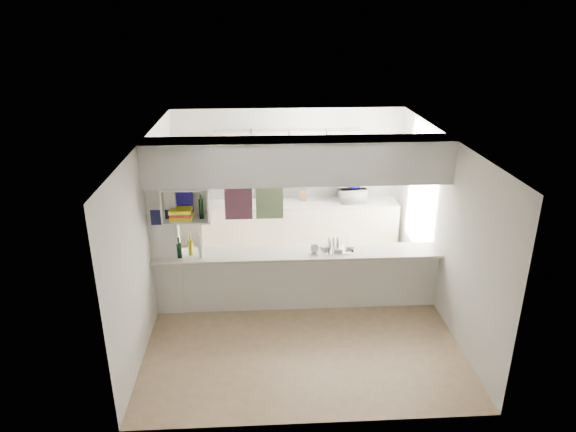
{
  "coord_description": "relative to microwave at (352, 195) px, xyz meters",
  "views": [
    {
      "loc": [
        -0.53,
        -6.75,
        4.19
      ],
      "look_at": [
        -0.12,
        0.5,
        1.29
      ],
      "focal_mm": 32.0,
      "sensor_mm": 36.0,
      "label": 1
    }
  ],
  "objects": [
    {
      "name": "bowl",
      "position": [
        0.01,
        0.01,
        0.17
      ],
      "size": [
        0.26,
        0.26,
        0.06
      ],
      "primitive_type": "imported",
      "color": "#130C85",
      "rests_on": "microwave"
    },
    {
      "name": "floor",
      "position": [
        -1.17,
        -2.1,
        -1.05
      ],
      "size": [
        4.8,
        4.8,
        0.0
      ],
      "primitive_type": "plane",
      "color": "#8F7153",
      "rests_on": "ground"
    },
    {
      "name": "cup",
      "position": [
        -0.93,
        -2.12,
        -0.07
      ],
      "size": [
        0.16,
        0.16,
        0.1
      ],
      "primitive_type": "imported",
      "rotation": [
        0.0,
        0.0,
        0.26
      ],
      "color": "white",
      "rests_on": "dish_rack"
    },
    {
      "name": "dish_rack",
      "position": [
        -0.6,
        -2.07,
        -0.05
      ],
      "size": [
        0.41,
        0.31,
        0.22
      ],
      "rotation": [
        0.0,
        0.0,
        0.02
      ],
      "color": "silver",
      "rests_on": "breakfast_bar"
    },
    {
      "name": "knife_block",
      "position": [
        -0.91,
        0.08,
        -0.02
      ],
      "size": [
        0.11,
        0.09,
        0.22
      ],
      "primitive_type": "cube",
      "rotation": [
        0.0,
        0.0,
        -0.0
      ],
      "color": "brown",
      "rests_on": "bench_top"
    },
    {
      "name": "servery_partition",
      "position": [
        -1.34,
        -2.09,
        0.6
      ],
      "size": [
        4.2,
        0.5,
        2.6
      ],
      "color": "silver",
      "rests_on": "floor"
    },
    {
      "name": "utensil_jar",
      "position": [
        -1.35,
        0.05,
        -0.07
      ],
      "size": [
        0.09,
        0.09,
        0.13
      ],
      "primitive_type": "cylinder",
      "color": "black",
      "rests_on": "bench_top"
    },
    {
      "name": "cubby_shelf",
      "position": [
        -2.74,
        -2.16,
        0.66
      ],
      "size": [
        0.65,
        0.35,
        0.5
      ],
      "color": "white",
      "rests_on": "bulkhead"
    },
    {
      "name": "wall_left",
      "position": [
        -3.27,
        -2.1,
        0.25
      ],
      "size": [
        0.0,
        4.8,
        4.8
      ],
      "primitive_type": "plane",
      "rotation": [
        1.57,
        0.0,
        1.57
      ],
      "color": "silver",
      "rests_on": "floor"
    },
    {
      "name": "kitchen_run",
      "position": [
        -1.01,
        0.04,
        -0.23
      ],
      "size": [
        3.6,
        0.63,
        2.24
      ],
      "color": "beige",
      "rests_on": "floor"
    },
    {
      "name": "wall_right",
      "position": [
        0.93,
        -2.1,
        0.25
      ],
      "size": [
        0.0,
        4.8,
        4.8
      ],
      "primitive_type": "plane",
      "rotation": [
        1.57,
        0.0,
        -1.57
      ],
      "color": "silver",
      "rests_on": "floor"
    },
    {
      "name": "wine_bottles",
      "position": [
        -2.71,
        -2.15,
        -0.01
      ],
      "size": [
        0.37,
        0.15,
        0.35
      ],
      "color": "black",
      "rests_on": "breakfast_bar"
    },
    {
      "name": "wall_back",
      "position": [
        -1.17,
        0.3,
        0.25
      ],
      "size": [
        4.2,
        0.0,
        4.2
      ],
      "primitive_type": "plane",
      "rotation": [
        1.57,
        0.0,
        0.0
      ],
      "color": "silver",
      "rests_on": "floor"
    },
    {
      "name": "ceiling",
      "position": [
        -1.17,
        -2.1,
        1.55
      ],
      "size": [
        4.8,
        4.8,
        0.0
      ],
      "primitive_type": "plane",
      "color": "white",
      "rests_on": "wall_back"
    },
    {
      "name": "microwave",
      "position": [
        0.0,
        0.0,
        0.0
      ],
      "size": [
        0.51,
        0.37,
        0.27
      ],
      "primitive_type": "imported",
      "rotation": [
        0.0,
        0.0,
        3.24
      ],
      "color": "white",
      "rests_on": "bench_top"
    },
    {
      "name": "plastic_tubs",
      "position": [
        -0.61,
        -2.06,
        -0.11
      ],
      "size": [
        0.5,
        0.21,
        0.06
      ],
      "color": "silver",
      "rests_on": "breakfast_bar"
    }
  ]
}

